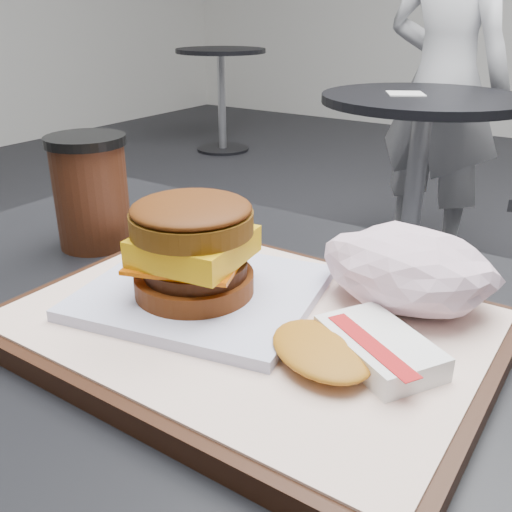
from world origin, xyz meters
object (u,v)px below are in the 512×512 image
(crumpled_wrapper, at_px, (409,268))
(neighbor_table, at_px, (418,153))
(coffee_cup, at_px, (91,191))
(serving_tray, at_px, (249,327))
(breakfast_sandwich, at_px, (196,258))
(patron, at_px, (444,83))
(customer_table, at_px, (199,485))
(hash_brown, at_px, (353,348))

(crumpled_wrapper, bearing_deg, neighbor_table, 107.96)
(coffee_cup, bearing_deg, serving_tray, -14.87)
(coffee_cup, bearing_deg, breakfast_sandwich, -18.89)
(serving_tray, distance_m, neighbor_table, 1.71)
(serving_tray, relative_size, patron, 0.26)
(coffee_cup, distance_m, patron, 2.04)
(crumpled_wrapper, distance_m, neighbor_table, 1.65)
(breakfast_sandwich, distance_m, crumpled_wrapper, 0.18)
(customer_table, height_order, patron, patron)
(serving_tray, distance_m, breakfast_sandwich, 0.07)
(customer_table, height_order, coffee_cup, coffee_cup)
(customer_table, distance_m, crumpled_wrapper, 0.30)
(crumpled_wrapper, height_order, neighbor_table, crumpled_wrapper)
(hash_brown, relative_size, neighbor_table, 0.18)
(customer_table, xyz_separation_m, patron, (-0.43, 2.10, 0.15))
(hash_brown, xyz_separation_m, patron, (-0.58, 2.11, -0.06))
(hash_brown, bearing_deg, crumpled_wrapper, 90.47)
(breakfast_sandwich, xyz_separation_m, coffee_cup, (-0.21, 0.07, 0.00))
(breakfast_sandwich, bearing_deg, coffee_cup, 161.11)
(breakfast_sandwich, bearing_deg, hash_brown, -3.57)
(hash_brown, distance_m, neighbor_table, 1.75)
(serving_tray, distance_m, crumpled_wrapper, 0.14)
(neighbor_table, relative_size, patron, 0.51)
(customer_table, xyz_separation_m, crumpled_wrapper, (0.15, 0.10, 0.24))
(neighbor_table, bearing_deg, patron, 99.42)
(hash_brown, relative_size, crumpled_wrapper, 0.95)
(patron, bearing_deg, hash_brown, 117.38)
(customer_table, height_order, hash_brown, hash_brown)
(neighbor_table, bearing_deg, breakfast_sandwich, -77.86)
(serving_tray, bearing_deg, neighbor_table, 103.86)
(breakfast_sandwich, relative_size, neighbor_table, 0.29)
(breakfast_sandwich, xyz_separation_m, crumpled_wrapper, (0.15, 0.10, -0.01))
(hash_brown, distance_m, patron, 2.18)
(breakfast_sandwich, height_order, neighbor_table, breakfast_sandwich)
(crumpled_wrapper, distance_m, coffee_cup, 0.36)
(hash_brown, bearing_deg, breakfast_sandwich, 176.43)
(customer_table, relative_size, hash_brown, 5.91)
(hash_brown, height_order, coffee_cup, coffee_cup)
(serving_tray, bearing_deg, hash_brown, -6.83)
(crumpled_wrapper, relative_size, coffee_cup, 1.14)
(patron, bearing_deg, serving_tray, 114.96)
(coffee_cup, height_order, neighbor_table, coffee_cup)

